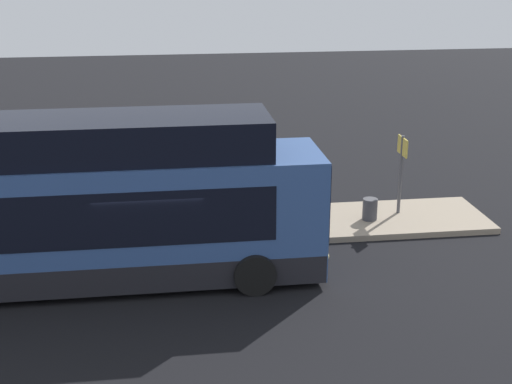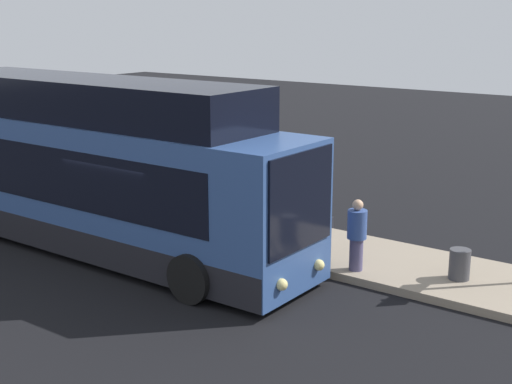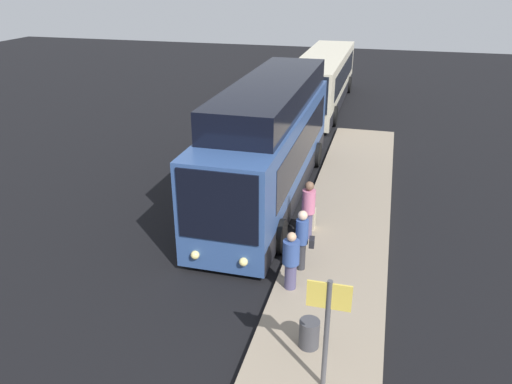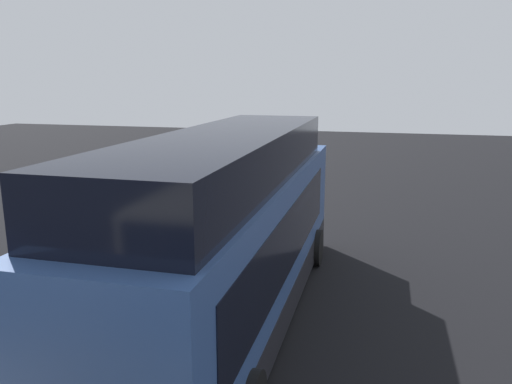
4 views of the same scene
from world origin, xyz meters
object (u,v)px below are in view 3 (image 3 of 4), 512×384
object	(u,v)px
trash_bin	(309,334)
passenger_with_bags	(291,259)
bus_lead	(270,146)
passenger_boarding	(308,208)
passenger_waiting	(302,238)
suitcase	(311,219)
bus_second	(323,80)
sign_post	(327,319)

from	to	relation	value
trash_bin	passenger_with_bags	bearing A→B (deg)	-158.05
bus_lead	passenger_boarding	bearing A→B (deg)	31.56
passenger_with_bags	trash_bin	xyz separation A→B (m)	(2.01, 0.81, -0.52)
passenger_waiting	passenger_with_bags	bearing A→B (deg)	-12.28
passenger_waiting	passenger_with_bags	world-z (taller)	passenger_waiting
passenger_boarding	suitcase	distance (m)	0.89
suitcase	passenger_boarding	bearing A→B (deg)	-1.22
bus_lead	bus_second	size ratio (longest dim) A/B	0.89
bus_lead	sign_post	size ratio (longest dim) A/B	4.64
sign_post	trash_bin	size ratio (longest dim) A/B	3.73
suitcase	sign_post	bearing A→B (deg)	11.33
sign_post	suitcase	bearing A→B (deg)	-168.67
bus_lead	bus_second	world-z (taller)	bus_lead
suitcase	sign_post	world-z (taller)	sign_post
trash_bin	bus_second	bearing A→B (deg)	-172.71
passenger_boarding	suitcase	xyz separation A→B (m)	(-0.59, 0.01, -0.66)
bus_second	suitcase	xyz separation A→B (m)	(16.33, 1.95, -1.01)
bus_second	passenger_with_bags	bearing A→B (deg)	5.69
passenger_with_bags	sign_post	size ratio (longest dim) A/B	0.65
passenger_waiting	sign_post	xyz separation A→B (m)	(4.00, 1.15, 0.63)
bus_second	passenger_boarding	size ratio (longest dim) A/B	6.93
sign_post	trash_bin	distance (m)	1.70
bus_second	passenger_boarding	bearing A→B (deg)	6.53
passenger_boarding	sign_post	xyz separation A→B (m)	(5.76, 1.28, 0.60)
bus_lead	passenger_waiting	world-z (taller)	bus_lead
sign_post	bus_lead	bearing A→B (deg)	-160.13
bus_lead	trash_bin	world-z (taller)	bus_lead
passenger_waiting	suitcase	size ratio (longest dim) A/B	1.94
passenger_with_bags	sign_post	xyz separation A→B (m)	(3.05, 1.26, 0.75)
sign_post	passenger_waiting	bearing A→B (deg)	-163.99
bus_second	trash_bin	world-z (taller)	bus_second
passenger_waiting	trash_bin	distance (m)	3.10
passenger_boarding	passenger_waiting	distance (m)	1.76
bus_second	passenger_waiting	bearing A→B (deg)	6.33
passenger_boarding	sign_post	world-z (taller)	sign_post
passenger_boarding	trash_bin	distance (m)	4.84
passenger_boarding	passenger_waiting	size ratio (longest dim) A/B	1.05
bus_second	passenger_waiting	xyz separation A→B (m)	(18.67, 2.07, -0.39)
passenger_boarding	passenger_with_bags	bearing A→B (deg)	-68.42
suitcase	bus_second	bearing A→B (deg)	-173.20
bus_lead	sign_post	xyz separation A→B (m)	(8.91, 3.22, -0.10)
bus_second	passenger_waiting	world-z (taller)	bus_second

